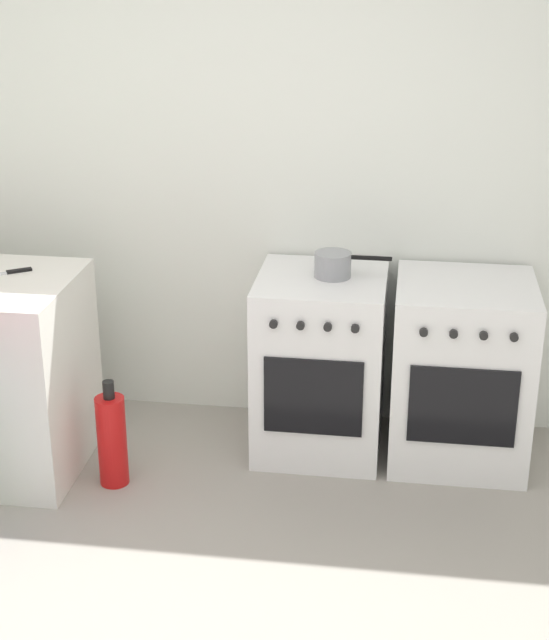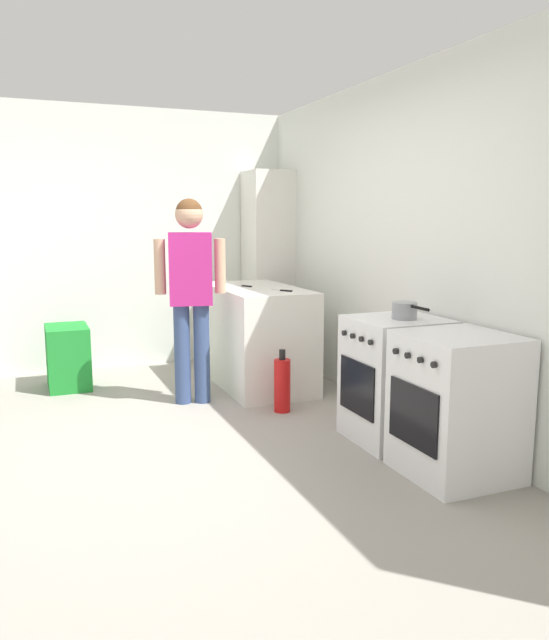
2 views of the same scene
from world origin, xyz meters
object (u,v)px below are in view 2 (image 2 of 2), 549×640
at_px(oven_right, 457,405).
at_px(fire_extinguisher, 282,385).
at_px(pot, 405,311).
at_px(knife_paring, 283,290).
at_px(person, 191,282).
at_px(knife_utility, 242,286).
at_px(recycling_crate_upper, 67,342).
at_px(larder_cabinet, 268,267).
at_px(recycling_crate_lower, 69,372).
at_px(oven_left, 396,379).

height_order(oven_right, fire_extinguisher, oven_right).
distance_m(pot, knife_paring, 1.42).
relative_size(pot, fire_extinguisher, 0.69).
bearing_deg(person, knife_utility, 127.33).
xyz_separation_m(knife_utility, knife_paring, (0.49, 0.20, 0.00)).
relative_size(pot, person, 0.21).
bearing_deg(knife_paring, recycling_crate_upper, -118.21).
height_order(pot, recycling_crate_upper, pot).
relative_size(fire_extinguisher, larder_cabinet, 0.25).
bearing_deg(recycling_crate_lower, larder_cabinet, 100.53).
distance_m(knife_utility, larder_cabinet, 1.00).
distance_m(oven_right, fire_extinguisher, 1.60).
height_order(oven_left, knife_utility, knife_utility).
height_order(knife_paring, recycling_crate_lower, knife_paring).
bearing_deg(person, oven_left, 37.85).
relative_size(oven_left, knife_paring, 4.52).
relative_size(knife_utility, knife_paring, 1.27).
xyz_separation_m(knife_utility, recycling_crate_lower, (-0.43, -1.52, -0.76)).
bearing_deg(fire_extinguisher, knife_utility, 179.53).
distance_m(person, fire_extinguisher, 1.11).
xyz_separation_m(oven_left, larder_cabinet, (-2.65, 0.10, 0.57)).
distance_m(oven_left, knife_utility, 1.95).
bearing_deg(knife_paring, pot, 11.86).
distance_m(knife_utility, fire_extinguisher, 1.18).
xyz_separation_m(knife_utility, larder_cabinet, (-0.82, 0.57, 0.10)).
height_order(fire_extinguisher, larder_cabinet, larder_cabinet).
xyz_separation_m(pot, knife_paring, (-1.39, -0.29, -0.00)).
height_order(knife_utility, person, person).
height_order(pot, knife_paring, pot).
bearing_deg(oven_right, knife_paring, -172.14).
height_order(oven_right, larder_cabinet, larder_cabinet).
relative_size(knife_paring, larder_cabinet, 0.09).
xyz_separation_m(knife_paring, larder_cabinet, (-1.31, 0.38, 0.09)).
distance_m(person, recycling_crate_lower, 1.54).
bearing_deg(oven_right, fire_extinguisher, -162.50).
bearing_deg(knife_utility, oven_right, 10.73).
distance_m(knife_paring, fire_extinguisher, 0.86).
height_order(oven_left, person, person).
xyz_separation_m(oven_left, knife_paring, (-1.34, -0.27, 0.48)).
xyz_separation_m(recycling_crate_lower, recycling_crate_upper, (0.00, 0.00, 0.28)).
bearing_deg(oven_right, knife_utility, -169.27).
distance_m(oven_left, pot, 0.48).
bearing_deg(oven_left, recycling_crate_upper, -138.68).
relative_size(recycling_crate_lower, larder_cabinet, 0.26).
xyz_separation_m(oven_right, knife_utility, (-2.48, -0.47, 0.48)).
bearing_deg(oven_left, pot, 19.84).
height_order(knife_utility, fire_extinguisher, knife_utility).
xyz_separation_m(person, fire_extinguisher, (0.51, 0.59, -0.79)).
bearing_deg(person, recycling_crate_upper, -133.92).
xyz_separation_m(fire_extinguisher, recycling_crate_lower, (-1.39, -1.51, -0.08)).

